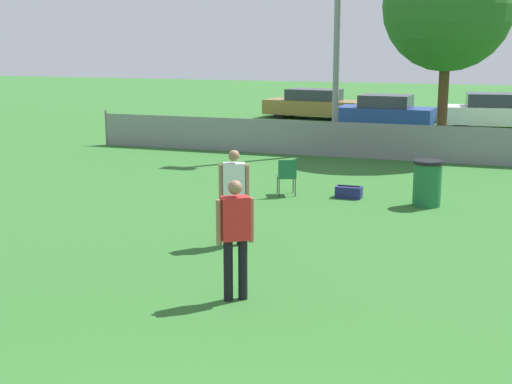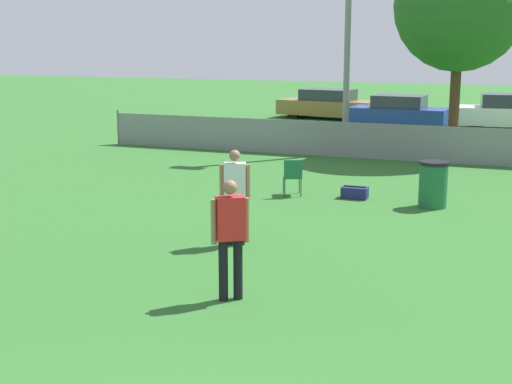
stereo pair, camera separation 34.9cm
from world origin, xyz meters
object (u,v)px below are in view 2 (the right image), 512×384
at_px(gear_bag_sideline, 355,193).
at_px(parked_car_white, 509,112).
at_px(folding_chair_sideline, 293,175).
at_px(trash_bin, 433,184).
at_px(parked_car_blue, 399,113).
at_px(player_defender_red, 230,232).
at_px(parked_car_tan, 328,104).
at_px(tree_near_pole, 460,6).
at_px(player_receiver_white, 235,191).

relative_size(gear_bag_sideline, parked_car_white, 0.13).
relative_size(folding_chair_sideline, parked_car_white, 0.19).
distance_m(trash_bin, parked_car_white, 15.61).
bearing_deg(trash_bin, gear_bag_sideline, 172.09).
xyz_separation_m(trash_bin, parked_car_blue, (-3.22, 13.98, 0.18)).
bearing_deg(player_defender_red, gear_bag_sideline, 54.66).
bearing_deg(gear_bag_sideline, trash_bin, -7.91).
bearing_deg(parked_car_tan, player_defender_red, -71.19).
height_order(gear_bag_sideline, parked_car_blue, parked_car_blue).
xyz_separation_m(tree_near_pole, parked_car_blue, (-2.82, 6.35, -3.92)).
xyz_separation_m(player_receiver_white, player_defender_red, (1.01, -2.56, 0.00)).
distance_m(parked_car_tan, parked_car_blue, 4.87).
xyz_separation_m(trash_bin, gear_bag_sideline, (-1.78, 0.25, -0.37)).
distance_m(tree_near_pole, trash_bin, 8.67).
xyz_separation_m(parked_car_tan, parked_car_blue, (3.85, -2.98, 0.02)).
bearing_deg(folding_chair_sideline, parked_car_blue, -113.73).
distance_m(gear_bag_sideline, parked_car_tan, 17.54).
bearing_deg(tree_near_pole, parked_car_tan, 125.56).
relative_size(player_defender_red, parked_car_tan, 0.36).
height_order(player_receiver_white, parked_car_white, player_receiver_white).
relative_size(player_receiver_white, player_defender_red, 1.00).
bearing_deg(tree_near_pole, trash_bin, -86.98).
distance_m(trash_bin, gear_bag_sideline, 1.84).
xyz_separation_m(folding_chair_sideline, parked_car_white, (4.24, 15.58, 0.20)).
distance_m(player_defender_red, parked_car_white, 22.60).
height_order(player_defender_red, folding_chair_sideline, player_defender_red).
bearing_deg(folding_chair_sideline, player_receiver_white, 70.85).
bearing_deg(gear_bag_sideline, parked_car_white, 79.61).
relative_size(tree_near_pole, gear_bag_sideline, 11.19).
xyz_separation_m(tree_near_pole, parked_car_tan, (-6.67, 9.33, -3.94)).
height_order(gear_bag_sideline, parked_car_white, parked_car_white).
distance_m(tree_near_pole, player_receiver_white, 12.69).
relative_size(tree_near_pole, player_defender_red, 3.89).
bearing_deg(tree_near_pole, player_defender_red, -95.75).
bearing_deg(trash_bin, player_defender_red, -105.21).
height_order(player_receiver_white, gear_bag_sideline, player_receiver_white).
bearing_deg(parked_car_tan, folding_chair_sideline, -70.72).
bearing_deg(folding_chair_sideline, parked_car_tan, -100.94).
bearing_deg(player_receiver_white, tree_near_pole, 58.30).
height_order(player_defender_red, parked_car_white, player_defender_red).
bearing_deg(player_receiver_white, parked_car_blue, 71.10).
relative_size(gear_bag_sideline, parked_car_tan, 0.12).
bearing_deg(player_defender_red, tree_near_pole, 49.52).
distance_m(folding_chair_sideline, parked_car_tan, 17.39).
bearing_deg(tree_near_pole, parked_car_white, 79.79).
bearing_deg(parked_car_white, parked_car_tan, 163.56).
height_order(folding_chair_sideline, trash_bin, trash_bin).
bearing_deg(parked_car_white, trash_bin, -100.51).
xyz_separation_m(player_receiver_white, folding_chair_sideline, (-0.34, 4.28, -0.48)).
relative_size(player_receiver_white, parked_car_blue, 0.42).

